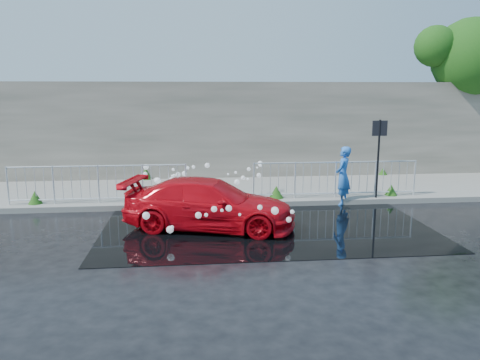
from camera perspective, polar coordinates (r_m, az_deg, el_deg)
The scene contains 13 objects.
ground at distance 10.78m, azimuth 1.36°, elevation -7.19°, with size 90.00×90.00×0.00m, color black.
pavement at distance 15.57m, azimuth -0.97°, elevation -1.25°, with size 30.00×4.00×0.15m, color gray.
curb at distance 13.62m, azimuth -0.24°, elevation -2.98°, with size 30.00×0.25×0.16m, color gray.
retaining_wall at distance 17.47m, azimuth -1.62°, elevation 6.12°, with size 30.00×0.60×3.50m, color #5A584C.
puddle at distance 11.79m, azimuth 3.17°, elevation -5.58°, with size 8.00×5.00×0.01m, color black.
sign_post at distance 14.46m, azimuth 16.56°, elevation 3.99°, with size 0.45×0.06×2.50m.
tree at distance 20.75m, azimuth 26.70°, elevation 13.53°, with size 4.74×3.02×6.16m.
railing_left at distance 14.02m, azimuth -16.88°, elevation -0.32°, with size 5.05×0.05×1.10m.
railing_right at distance 14.42m, azimuth 11.56°, elevation 0.23°, with size 5.05×0.05×1.10m.
weeds at distance 15.01m, azimuth -2.65°, elevation -0.71°, with size 12.17×3.93×0.43m.
water_spray at distance 12.78m, azimuth -5.36°, elevation -0.87°, with size 3.69×5.66×0.92m.
red_car at distance 11.47m, azimuth -3.74°, elevation -2.94°, with size 1.70×4.19×1.22m, color red.
person at distance 14.11m, azimuth 12.44°, elevation 0.51°, with size 0.63×0.42×1.73m, color blue.
Camera 1 is at (-1.32, -10.16, 3.34)m, focal length 35.00 mm.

